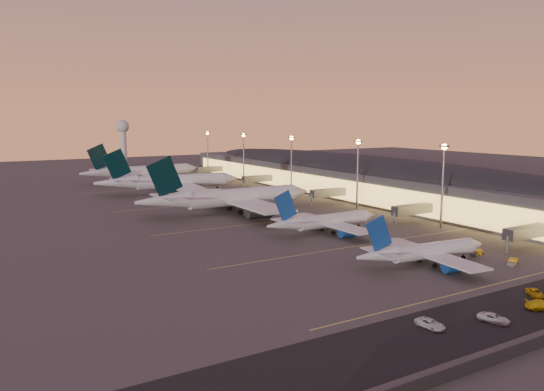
% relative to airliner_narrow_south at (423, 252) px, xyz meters
% --- Properties ---
extents(ground, '(700.00, 700.00, 0.00)m').
position_rel_airliner_narrow_south_xyz_m(ground, '(1.17, 27.57, -3.29)').
color(ground, '#464340').
extents(airliner_narrow_south, '(35.63, 32.03, 12.72)m').
position_rel_airliner_narrow_south_xyz_m(airliner_narrow_south, '(0.00, 0.00, 0.00)').
color(airliner_narrow_south, silver).
rests_on(airliner_narrow_south, ground).
extents(airliner_narrow_north, '(38.45, 34.21, 13.79)m').
position_rel_airliner_narrow_south_xyz_m(airliner_narrow_north, '(1.14, 39.63, 0.28)').
color(airliner_narrow_north, silver).
rests_on(airliner_narrow_north, ground).
extents(airliner_wide_near, '(66.77, 60.59, 21.42)m').
position_rel_airliner_narrow_south_xyz_m(airliner_wide_near, '(-8.00, 83.97, 2.23)').
color(airliner_wide_near, silver).
rests_on(airliner_wide_near, ground).
extents(airliner_wide_mid, '(65.09, 59.64, 20.82)m').
position_rel_airliner_narrow_south_xyz_m(airliner_wide_mid, '(-8.58, 142.31, 2.07)').
color(airliner_wide_mid, silver).
rests_on(airliner_wide_mid, ground).
extents(airliner_wide_far, '(65.81, 60.32, 21.05)m').
position_rel_airliner_narrow_south_xyz_m(airliner_wide_far, '(-5.33, 192.18, 2.13)').
color(airliner_wide_far, silver).
rests_on(airliner_wide_far, ground).
extents(terminal_building, '(56.35, 255.00, 17.46)m').
position_rel_airliner_narrow_south_xyz_m(terminal_building, '(63.01, 100.04, 5.49)').
color(terminal_building, '#45464A').
rests_on(terminal_building, ground).
extents(light_masts, '(2.20, 217.20, 25.90)m').
position_rel_airliner_narrow_south_xyz_m(light_masts, '(37.17, 92.57, 14.27)').
color(light_masts, slate).
rests_on(light_masts, ground).
extents(radar_tower, '(9.00, 9.00, 32.50)m').
position_rel_airliner_narrow_south_xyz_m(radar_tower, '(11.17, 287.57, 18.59)').
color(radar_tower, silver).
rests_on(radar_tower, ground).
extents(service_lane, '(260.00, 16.00, 0.01)m').
position_rel_airliner_narrow_south_xyz_m(service_lane, '(1.17, -28.43, -3.28)').
color(service_lane, black).
rests_on(service_lane, ground).
extents(lane_markings, '(90.00, 180.36, 0.00)m').
position_rel_airliner_narrow_south_xyz_m(lane_markings, '(1.17, 67.57, -3.28)').
color(lane_markings, '#D8C659').
rests_on(lane_markings, ground).
extents(baggage_tug_a, '(4.36, 3.12, 1.21)m').
position_rel_airliner_narrow_south_xyz_m(baggage_tug_a, '(18.79, -9.97, -2.73)').
color(baggage_tug_a, yellow).
rests_on(baggage_tug_a, ground).
extents(baggage_tug_b, '(4.47, 2.65, 1.25)m').
position_rel_airliner_narrow_south_xyz_m(baggage_tug_b, '(18.60, -0.16, -2.72)').
color(baggage_tug_b, yellow).
rests_on(baggage_tug_b, ground).
extents(service_van_a, '(2.64, 5.22, 1.42)m').
position_rel_airliner_narrow_south_xyz_m(service_van_a, '(-26.42, -26.57, -2.58)').
color(service_van_a, silver).
rests_on(service_van_a, ground).
extents(service_van_b, '(6.29, 5.18, 1.72)m').
position_rel_airliner_narrow_south_xyz_m(service_van_b, '(-3.05, -31.12, -2.43)').
color(service_van_b, yellow).
rests_on(service_van_b, ground).
extents(service_van_c, '(3.41, 5.52, 1.43)m').
position_rel_airliner_narrow_south_xyz_m(service_van_c, '(-15.56, -30.35, -2.57)').
color(service_van_c, silver).
rests_on(service_van_c, ground).
extents(service_van_d, '(4.81, 5.22, 1.36)m').
position_rel_airliner_narrow_south_xyz_m(service_van_d, '(2.45, -26.10, -2.61)').
color(service_van_d, yellow).
rests_on(service_van_d, ground).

